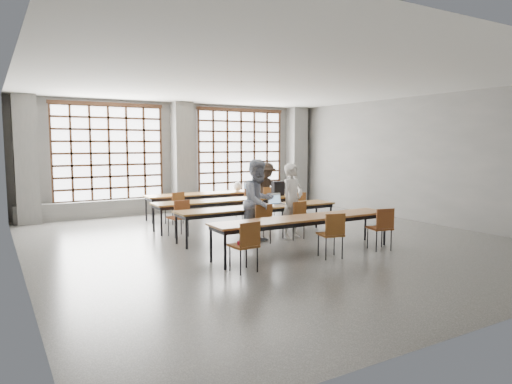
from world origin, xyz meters
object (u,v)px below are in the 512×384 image
(chair_back_left, at_px, (176,204))
(plastic_bag, at_px, (238,186))
(chair_mid_left, at_px, (180,214))
(red_pouch, at_px, (244,243))
(student_male, at_px, (292,201))
(desk_row_b, at_px, (228,202))
(backpack, at_px, (278,188))
(chair_back_right, at_px, (268,198))
(chair_mid_right, at_px, (297,205))
(student_back, at_px, (266,189))
(chair_front_left, at_px, (262,219))
(laptop_front, at_px, (276,202))
(desk_row_d, at_px, (305,220))
(phone, at_px, (268,206))
(mouse, at_px, (293,203))
(chair_near_mid, at_px, (332,231))
(chair_near_right, at_px, (382,225))
(desk_row_a, at_px, (212,195))
(chair_mid_centre, at_px, (254,208))
(chair_near_left, at_px, (246,241))
(green_box, at_px, (255,204))
(chair_back_mid, at_px, (246,200))
(desk_row_c, at_px, (259,209))
(chair_front_right, at_px, (296,216))
(laptop_back, at_px, (250,188))
(student_female, at_px, (259,201))

(chair_back_left, bearing_deg, plastic_bag, 16.53)
(chair_mid_left, height_order, red_pouch, chair_mid_left)
(student_male, relative_size, red_pouch, 8.64)
(desk_row_b, height_order, backpack, backpack)
(chair_back_right, xyz_separation_m, chair_mid_right, (-0.14, -1.70, 0.00))
(chair_back_left, height_order, student_back, student_back)
(plastic_bag, bearing_deg, chair_mid_right, -77.11)
(chair_front_left, distance_m, laptop_front, 1.16)
(student_back, height_order, laptop_front, student_back)
(desk_row_d, bearing_deg, phone, 83.48)
(mouse, distance_m, backpack, 1.79)
(chair_near_mid, relative_size, chair_near_right, 1.00)
(chair_near_right, bearing_deg, phone, 118.92)
(desk_row_a, height_order, phone, phone)
(chair_mid_centre, relative_size, chair_mid_right, 1.00)
(chair_near_left, relative_size, green_box, 3.52)
(green_box, relative_size, backpack, 0.62)
(phone, bearing_deg, chair_back_mid, 70.42)
(desk_row_c, xyz_separation_m, chair_near_left, (-1.71, -2.43, -0.13))
(mouse, bearing_deg, chair_front_right, -119.07)
(desk_row_c, bearing_deg, chair_near_mid, -86.08)
(laptop_front, bearing_deg, green_box, -177.15)
(desk_row_c, height_order, green_box, green_box)
(desk_row_d, relative_size, chair_front_left, 4.55)
(chair_mid_left, xyz_separation_m, green_box, (1.53, -0.88, 0.24))
(chair_back_right, xyz_separation_m, laptop_back, (-0.22, 0.74, 0.25))
(chair_mid_left, bearing_deg, student_male, -33.78)
(desk_row_d, height_order, chair_near_mid, chair_near_mid)
(chair_back_left, distance_m, chair_mid_right, 3.30)
(desk_row_a, height_order, chair_front_left, chair_front_left)
(chair_near_right, bearing_deg, student_female, 132.48)
(student_back, xyz_separation_m, laptop_front, (-1.39, -2.69, -0.01))
(desk_row_a, height_order, chair_near_left, chair_near_left)
(chair_back_left, distance_m, chair_front_right, 3.69)
(desk_row_d, xyz_separation_m, chair_front_left, (-0.29, 1.17, -0.13))
(chair_back_left, bearing_deg, chair_back_mid, 0.02)
(desk_row_c, height_order, student_back, student_back)
(chair_mid_centre, bearing_deg, desk_row_d, -99.06)
(chair_mid_left, xyz_separation_m, chair_mid_right, (3.37, 0.00, 0.00))
(mouse, distance_m, phone, 0.77)
(desk_row_d, bearing_deg, chair_front_right, 61.93)
(student_male, bearing_deg, chair_near_right, -82.08)
(student_male, xyz_separation_m, red_pouch, (-2.31, -1.85, -0.36))
(student_female, distance_m, plastic_bag, 4.14)
(laptop_front, height_order, backpack, backpack)
(desk_row_d, relative_size, chair_near_left, 4.55)
(backpack, bearing_deg, desk_row_a, 132.39)
(chair_mid_right, xyz_separation_m, student_male, (-1.19, -1.46, 0.33))
(chair_mid_right, xyz_separation_m, chair_near_left, (-3.50, -3.39, 0.00))
(laptop_front, height_order, green_box, laptop_front)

